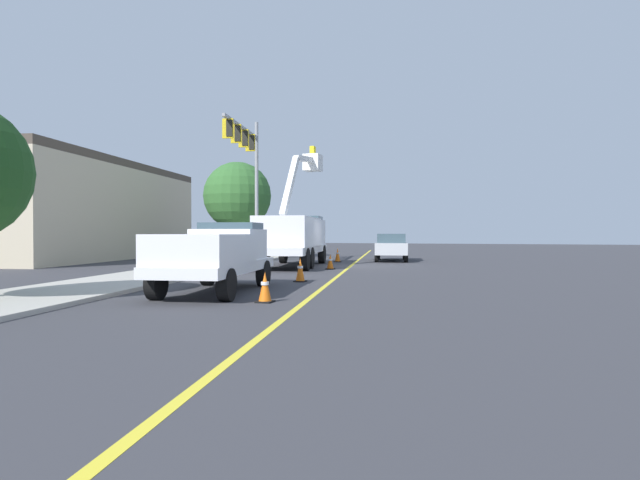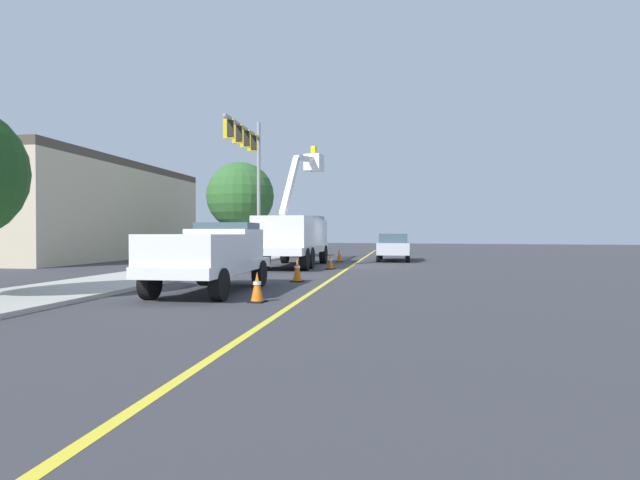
# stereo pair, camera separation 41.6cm
# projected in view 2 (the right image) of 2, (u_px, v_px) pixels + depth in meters

# --- Properties ---
(ground) EXTENTS (120.00, 120.00, 0.00)m
(ground) POSITION_uv_depth(u_px,v_px,m) (351.00, 267.00, 26.27)
(ground) COLOR #38383D
(sidewalk_far_side) EXTENTS (59.80, 13.19, 0.12)m
(sidewalk_far_side) POSITION_uv_depth(u_px,v_px,m) (219.00, 264.00, 27.39)
(sidewalk_far_side) COLOR #B2ADA3
(sidewalk_far_side) RESTS_ON ground
(lane_centre_stripe) EXTENTS (49.38, 8.19, 0.01)m
(lane_centre_stripe) POSITION_uv_depth(u_px,v_px,m) (351.00, 266.00, 26.27)
(lane_centre_stripe) COLOR yellow
(lane_centre_stripe) RESTS_ON ground
(utility_bucket_truck) EXTENTS (8.50, 3.78, 6.51)m
(utility_bucket_truck) POSITION_uv_depth(u_px,v_px,m) (295.00, 236.00, 26.45)
(utility_bucket_truck) COLOR white
(utility_bucket_truck) RESTS_ON ground
(service_pickup_truck) EXTENTS (5.86, 2.97, 2.06)m
(service_pickup_truck) POSITION_uv_depth(u_px,v_px,m) (210.00, 254.00, 14.82)
(service_pickup_truck) COLOR white
(service_pickup_truck) RESTS_ON ground
(passing_minivan) EXTENTS (5.04, 2.65, 1.69)m
(passing_minivan) POSITION_uv_depth(u_px,v_px,m) (394.00, 245.00, 31.59)
(passing_minivan) COLOR silver
(passing_minivan) RESTS_ON ground
(traffic_cone_leading) EXTENTS (0.40, 0.40, 0.77)m
(traffic_cone_leading) POSITION_uv_depth(u_px,v_px,m) (257.00, 287.00, 12.67)
(traffic_cone_leading) COLOR black
(traffic_cone_leading) RESTS_ON ground
(traffic_cone_mid_front) EXTENTS (0.40, 0.40, 0.84)m
(traffic_cone_mid_front) POSITION_uv_depth(u_px,v_px,m) (297.00, 270.00, 18.02)
(traffic_cone_mid_front) COLOR black
(traffic_cone_mid_front) RESTS_ON ground
(traffic_cone_mid_rear) EXTENTS (0.40, 0.40, 0.73)m
(traffic_cone_mid_rear) POSITION_uv_depth(u_px,v_px,m) (330.00, 262.00, 24.25)
(traffic_cone_mid_rear) COLOR black
(traffic_cone_mid_rear) RESTS_ON ground
(traffic_cone_trailing) EXTENTS (0.40, 0.40, 0.85)m
(traffic_cone_trailing) POSITION_uv_depth(u_px,v_px,m) (339.00, 255.00, 30.44)
(traffic_cone_trailing) COLOR black
(traffic_cone_trailing) RESTS_ON ground
(traffic_signal_mast) EXTENTS (6.23, 1.28, 8.55)m
(traffic_signal_mast) POSITION_uv_depth(u_px,v_px,m) (249.00, 158.00, 29.26)
(traffic_signal_mast) COLOR gray
(traffic_signal_mast) RESTS_ON ground
(commercial_building_backdrop) EXTENTS (20.22, 10.30, 6.50)m
(commercial_building_backdrop) POSITION_uv_depth(u_px,v_px,m) (88.00, 211.00, 34.60)
(commercial_building_backdrop) COLOR beige
(commercial_building_backdrop) RESTS_ON ground
(street_tree_right) EXTENTS (4.62, 4.62, 6.59)m
(street_tree_right) POSITION_uv_depth(u_px,v_px,m) (240.00, 196.00, 34.83)
(street_tree_right) COLOR brown
(street_tree_right) RESTS_ON ground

